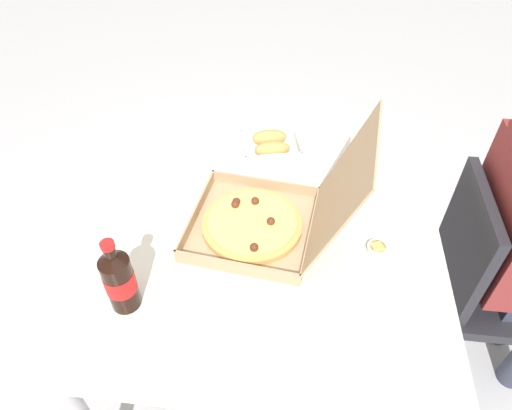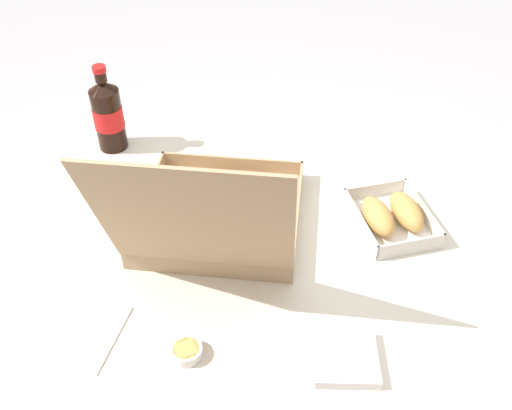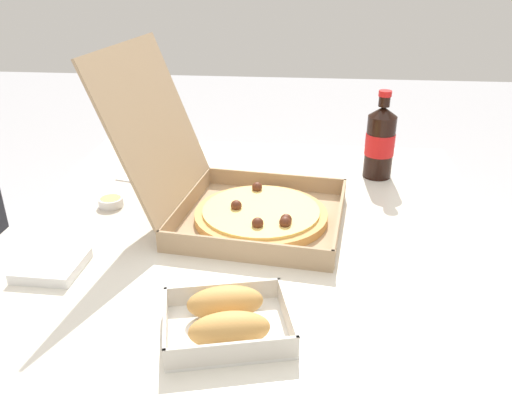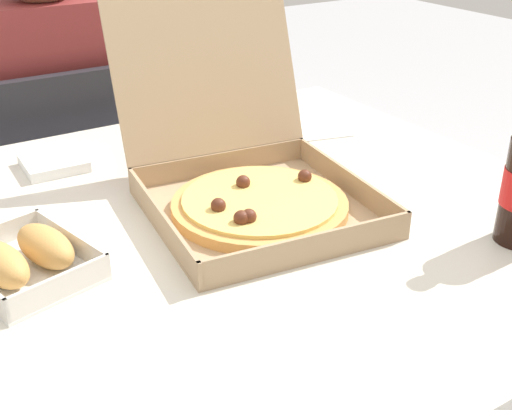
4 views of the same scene
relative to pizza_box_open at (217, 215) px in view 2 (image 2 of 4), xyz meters
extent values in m
plane|color=#B2B2B7|center=(-0.07, -0.03, -0.78)|extent=(10.00, 10.00, 0.00)
cube|color=silver|center=(-0.07, -0.03, -0.07)|extent=(1.16, 1.03, 0.03)
cylinder|color=#B7B7BC|center=(-0.58, -0.47, -0.43)|extent=(0.05, 0.05, 0.70)
cylinder|color=#B7B7BC|center=(0.44, -0.47, -0.43)|extent=(0.05, 0.05, 0.70)
cube|color=tan|center=(0.00, -0.04, -0.05)|extent=(0.38, 0.38, 0.01)
cube|color=tan|center=(-0.03, -0.21, -0.03)|extent=(0.34, 0.05, 0.04)
cube|color=tan|center=(-0.17, -0.02, -0.03)|extent=(0.05, 0.34, 0.04)
cube|color=tan|center=(0.16, -0.06, -0.03)|extent=(0.05, 0.34, 0.04)
cube|color=tan|center=(0.02, 0.12, -0.03)|extent=(0.34, 0.05, 0.04)
cube|color=tan|center=(0.02, 0.19, 0.15)|extent=(0.35, 0.17, 0.32)
cylinder|color=tan|center=(0.00, -0.04, -0.04)|extent=(0.29, 0.29, 0.02)
cylinder|color=#EAC666|center=(0.00, -0.04, -0.02)|extent=(0.25, 0.25, 0.01)
sphere|color=#562819|center=(0.10, -0.02, -0.02)|extent=(0.02, 0.02, 0.02)
sphere|color=#562819|center=(-0.08, -0.04, -0.02)|extent=(0.02, 0.02, 0.02)
sphere|color=#562819|center=(-0.07, -0.10, -0.02)|extent=(0.02, 0.02, 0.02)
sphere|color=#562819|center=(-0.06, -0.10, -0.02)|extent=(0.02, 0.02, 0.02)
sphere|color=#562819|center=(0.00, 0.01, -0.02)|extent=(0.02, 0.02, 0.02)
cube|color=white|center=(-0.37, -0.02, -0.05)|extent=(0.19, 0.22, 0.00)
cube|color=silver|center=(-0.35, -0.11, -0.03)|extent=(0.15, 0.04, 0.03)
cube|color=silver|center=(-0.40, 0.07, -0.03)|extent=(0.15, 0.04, 0.03)
cube|color=silver|center=(-0.44, -0.04, -0.03)|extent=(0.05, 0.19, 0.03)
cube|color=silver|center=(-0.30, -0.01, -0.03)|extent=(0.05, 0.19, 0.03)
ellipsoid|color=tan|center=(-0.41, -0.03, -0.02)|extent=(0.08, 0.13, 0.05)
ellipsoid|color=tan|center=(-0.34, -0.02, -0.02)|extent=(0.08, 0.13, 0.05)
cylinder|color=black|center=(0.28, -0.32, 0.03)|extent=(0.07, 0.07, 0.16)
cone|color=black|center=(0.28, -0.32, 0.12)|extent=(0.07, 0.07, 0.02)
cylinder|color=black|center=(0.28, -0.32, 0.15)|extent=(0.03, 0.03, 0.02)
cylinder|color=red|center=(0.28, -0.32, 0.17)|extent=(0.03, 0.03, 0.01)
cylinder|color=red|center=(0.28, -0.32, 0.04)|extent=(0.07, 0.07, 0.06)
cube|color=white|center=(0.27, 0.25, -0.05)|extent=(0.24, 0.20, 0.00)
cube|color=white|center=(-0.23, 0.32, -0.04)|extent=(0.11, 0.11, 0.02)
cylinder|color=white|center=(0.04, 0.31, -0.04)|extent=(0.06, 0.06, 0.02)
cylinder|color=#DBBC66|center=(0.04, 0.31, -0.04)|extent=(0.05, 0.05, 0.01)
camera|label=1|loc=(0.88, 0.07, 0.92)|focal=32.27mm
camera|label=2|loc=(-0.08, 0.89, 0.80)|focal=40.38mm
camera|label=3|loc=(-1.00, -0.13, 0.47)|focal=36.53mm
camera|label=4|loc=(-0.51, -0.84, 0.44)|focal=45.83mm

